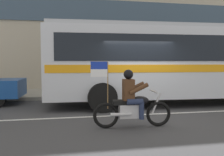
% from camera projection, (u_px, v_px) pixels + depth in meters
% --- Properties ---
extents(ground_plane, '(60.00, 60.00, 0.00)m').
position_uv_depth(ground_plane, '(139.00, 111.00, 8.77)').
color(ground_plane, '#3D3D3F').
extents(sidewalk_curb, '(28.00, 3.80, 0.15)m').
position_uv_depth(sidewalk_curb, '(112.00, 92.00, 13.76)').
color(sidewalk_curb, gray).
rests_on(sidewalk_curb, ground_plane).
extents(lane_center_stripe, '(26.60, 0.14, 0.01)m').
position_uv_depth(lane_center_stripe, '(144.00, 114.00, 8.18)').
color(lane_center_stripe, silver).
rests_on(lane_center_stripe, ground_plane).
extents(transit_bus, '(10.68, 3.02, 3.22)m').
position_uv_depth(transit_bus, '(175.00, 59.00, 10.19)').
color(transit_bus, silver).
rests_on(transit_bus, ground_plane).
extents(motorcycle_with_rider, '(2.19, 0.64, 1.78)m').
position_uv_depth(motorcycle_with_rider, '(132.00, 103.00, 6.54)').
color(motorcycle_with_rider, black).
rests_on(motorcycle_with_rider, ground_plane).
extents(fire_hydrant, '(0.22, 0.30, 0.75)m').
position_uv_depth(fire_hydrant, '(103.00, 87.00, 12.26)').
color(fire_hydrant, gold).
rests_on(fire_hydrant, sidewalk_curb).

